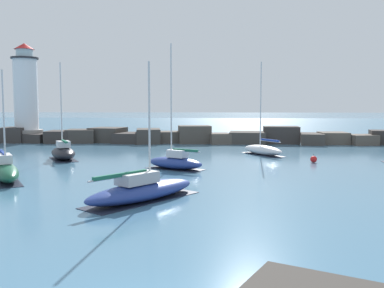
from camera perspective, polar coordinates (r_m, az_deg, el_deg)
open_sea_beyond at (r=121.23m, az=3.61°, el=2.64°), size 400.00×116.00×0.01m
breakwater_jetty at (r=61.34m, az=2.22°, el=1.02°), size 62.62×6.49×2.51m
lighthouse at (r=68.20m, az=-21.26°, el=5.59°), size 4.60×4.60×14.49m
sailboat_moored_0 at (r=24.93m, az=-6.70°, el=-6.09°), size 6.52×7.75×7.97m
sailboat_moored_1 at (r=44.86m, az=-16.80°, el=-1.07°), size 4.60×5.79×9.71m
sailboat_moored_4 at (r=36.68m, az=-2.22°, el=-2.35°), size 5.63×4.31×10.64m
sailboat_moored_5 at (r=34.02m, az=-23.66°, el=-3.26°), size 5.27×6.72×7.96m
sailboat_moored_6 at (r=47.71m, az=9.41°, el=-0.73°), size 4.90×6.11×10.17m
mooring_buoy_orange_near at (r=42.39m, az=15.91°, el=-1.96°), size 0.63×0.63×0.83m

